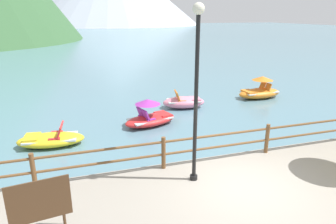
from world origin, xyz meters
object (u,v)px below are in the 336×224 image
sign_board (40,202)px  pedal_boat_2 (260,91)px  lamp_post (196,81)px  pedal_boat_3 (184,102)px  pedal_boat_0 (51,139)px  pedal_boat_1 (150,117)px

sign_board → pedal_boat_2: (10.95, 8.88, -0.73)m
lamp_post → pedal_boat_3: lamp_post is taller
pedal_boat_0 → pedal_boat_2: (11.08, 3.43, 0.15)m
sign_board → pedal_boat_0: 5.52m
sign_board → pedal_boat_0: sign_board is taller
pedal_boat_1 → sign_board: bearing=-121.0°
lamp_post → pedal_boat_2: 11.04m
sign_board → pedal_boat_1: size_ratio=0.46×
lamp_post → pedal_boat_3: size_ratio=1.94×
pedal_boat_2 → pedal_boat_1: bearing=-160.9°
pedal_boat_2 → pedal_boat_3: pedal_boat_2 is taller
pedal_boat_3 → pedal_boat_2: bearing=5.8°
pedal_boat_1 → pedal_boat_2: bearing=19.1°
pedal_boat_0 → lamp_post: bearing=-49.3°
pedal_boat_1 → pedal_boat_2: 7.48m
sign_board → pedal_boat_2: 14.11m
sign_board → pedal_boat_1: sign_board is taller
pedal_boat_2 → pedal_boat_3: size_ratio=1.16×
lamp_post → pedal_boat_0: lamp_post is taller
pedal_boat_0 → pedal_boat_3: bearing=25.1°
pedal_boat_2 → sign_board: bearing=-140.9°
lamp_post → pedal_boat_3: 8.26m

